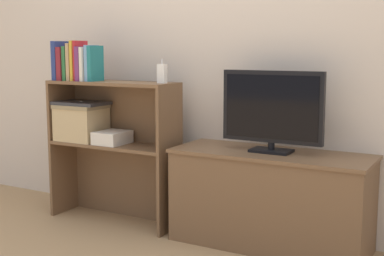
% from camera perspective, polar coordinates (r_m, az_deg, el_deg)
% --- Properties ---
extents(ground_plane, '(16.00, 16.00, 0.00)m').
position_cam_1_polar(ground_plane, '(3.12, -1.25, -12.07)').
color(ground_plane, '#A37F56').
extents(wall_back, '(10.00, 0.05, 2.40)m').
position_cam_1_polar(wall_back, '(3.31, 2.63, 10.27)').
color(wall_back, beige).
rests_on(wall_back, ground_plane).
extents(tv_stand, '(1.10, 0.42, 0.53)m').
position_cam_1_polar(tv_stand, '(3.02, 8.34, -7.53)').
color(tv_stand, brown).
rests_on(tv_stand, ground_plane).
extents(tv, '(0.57, 0.14, 0.44)m').
position_cam_1_polar(tv, '(2.92, 8.54, 1.99)').
color(tv, black).
rests_on(tv, tv_stand).
extents(bookshelf_lower_tier, '(0.86, 0.27, 0.50)m').
position_cam_1_polar(bookshelf_lower_tier, '(3.49, -7.74, -4.59)').
color(bookshelf_lower_tier, brown).
rests_on(bookshelf_lower_tier, ground_plane).
extents(bookshelf_upper_tier, '(0.86, 0.27, 0.39)m').
position_cam_1_polar(bookshelf_upper_tier, '(3.42, -7.93, 2.65)').
color(bookshelf_upper_tier, brown).
rests_on(bookshelf_upper_tier, bookshelf_lower_tier).
extents(book_navy, '(0.04, 0.16, 0.25)m').
position_cam_1_polar(book_navy, '(3.58, -13.74, 6.99)').
color(book_navy, navy).
rests_on(book_navy, bookshelf_upper_tier).
extents(book_maroon, '(0.04, 0.16, 0.21)m').
position_cam_1_polar(book_maroon, '(3.56, -13.26, 6.70)').
color(book_maroon, maroon).
rests_on(book_maroon, bookshelf_upper_tier).
extents(book_forest, '(0.03, 0.14, 0.22)m').
position_cam_1_polar(book_forest, '(3.53, -12.83, 6.74)').
color(book_forest, '#286638').
rests_on(book_forest, bookshelf_upper_tier).
extents(book_tan, '(0.03, 0.14, 0.23)m').
position_cam_1_polar(book_tan, '(3.51, -12.43, 6.90)').
color(book_tan, tan).
rests_on(book_tan, bookshelf_upper_tier).
extents(book_mustard, '(0.02, 0.13, 0.25)m').
position_cam_1_polar(book_mustard, '(3.49, -12.08, 7.04)').
color(book_mustard, gold).
rests_on(book_mustard, bookshelf_upper_tier).
extents(book_crimson, '(0.02, 0.12, 0.25)m').
position_cam_1_polar(book_crimson, '(3.48, -11.80, 7.03)').
color(book_crimson, '#B22328').
rests_on(book_crimson, bookshelf_upper_tier).
extents(book_plum, '(0.03, 0.15, 0.21)m').
position_cam_1_polar(book_plum, '(3.46, -11.41, 6.74)').
color(book_plum, '#6B2D66').
rests_on(book_plum, bookshelf_upper_tier).
extents(book_ivory, '(0.02, 0.15, 0.21)m').
position_cam_1_polar(book_ivory, '(3.44, -11.01, 6.71)').
color(book_ivory, silver).
rests_on(book_ivory, bookshelf_upper_tier).
extents(book_skyblue, '(0.02, 0.12, 0.22)m').
position_cam_1_polar(book_skyblue, '(3.42, -10.64, 6.81)').
color(book_skyblue, '#709ECC').
rests_on(book_skyblue, bookshelf_upper_tier).
extents(book_teal, '(0.03, 0.13, 0.22)m').
position_cam_1_polar(book_teal, '(3.40, -10.26, 6.79)').
color(book_teal, '#1E7075').
rests_on(book_teal, bookshelf_upper_tier).
extents(baby_monitor, '(0.05, 0.04, 0.14)m').
position_cam_1_polar(baby_monitor, '(3.15, -3.21, 5.82)').
color(baby_monitor, white).
rests_on(baby_monitor, bookshelf_upper_tier).
extents(storage_basket_left, '(0.30, 0.24, 0.23)m').
position_cam_1_polar(storage_basket_left, '(3.53, -11.71, 0.75)').
color(storage_basket_left, tan).
rests_on(storage_basket_left, bookshelf_lower_tier).
extents(laptop, '(0.34, 0.22, 0.02)m').
position_cam_1_polar(laptop, '(3.52, -11.76, 2.62)').
color(laptop, '#2D2D33').
rests_on(laptop, storage_basket_left).
extents(magazine_stack, '(0.18, 0.21, 0.08)m').
position_cam_1_polar(magazine_stack, '(3.38, -8.50, -1.01)').
color(magazine_stack, silver).
rests_on(magazine_stack, bookshelf_lower_tier).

